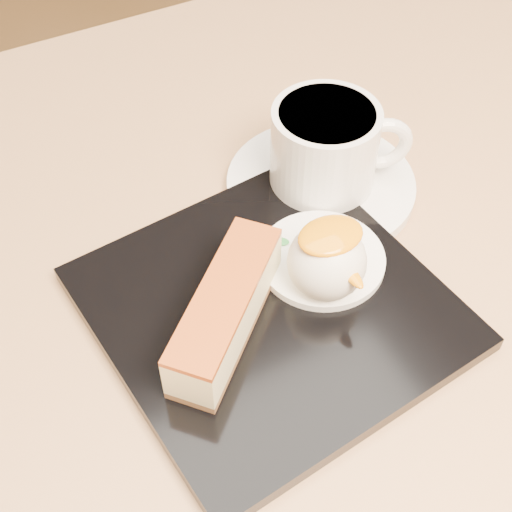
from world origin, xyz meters
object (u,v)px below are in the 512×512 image
saucer (321,185)px  ice_cream_scoop (327,262)px  dessert_plate (270,308)px  table (294,405)px  cheesecake (226,310)px  coffee_cup (327,146)px

saucer → ice_cream_scoop: bearing=-120.3°
saucer → dessert_plate: bearing=-136.8°
table → cheesecake: (-0.06, -0.01, 0.19)m
cheesecake → saucer: (0.13, 0.09, -0.03)m
ice_cream_scoop → cheesecake: bearing=180.0°
cheesecake → ice_cream_scoop: (0.08, 0.00, 0.01)m
table → dessert_plate: dessert_plate is taller
table → cheesecake: size_ratio=7.05×
dessert_plate → coffee_cup: (0.10, 0.09, 0.04)m
saucer → coffee_cup: (0.00, -0.00, 0.04)m
coffee_cup → cheesecake: bearing=-122.6°
ice_cream_scoop → coffee_cup: 0.11m
ice_cream_scoop → coffee_cup: bearing=58.6°
ice_cream_scoop → coffee_cup: coffee_cup is taller
dessert_plate → cheesecake: cheesecake is taller
dessert_plate → cheesecake: (-0.04, -0.01, 0.03)m
dessert_plate → ice_cream_scoop: ice_cream_scoop is taller
table → coffee_cup: coffee_cup is taller
cheesecake → coffee_cup: bearing=-6.8°
dessert_plate → saucer: dessert_plate is taller
dessert_plate → coffee_cup: 0.14m
cheesecake → saucer: cheesecake is taller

